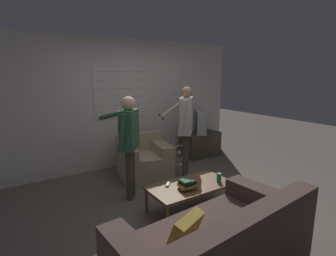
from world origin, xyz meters
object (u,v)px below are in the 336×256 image
object	(u,v)px
person_left_standing	(128,136)
person_right_standing	(186,122)
book_stack	(187,184)
floor_fan	(179,155)
soda_can	(219,178)
armchair_beige	(144,159)
coffee_table	(190,187)
tv	(200,121)
couch_blue	(218,248)
spare_remote	(168,184)

from	to	relation	value
person_left_standing	person_right_standing	size ratio (longest dim) A/B	0.94
book_stack	floor_fan	bearing A→B (deg)	57.65
soda_can	armchair_beige	bearing A→B (deg)	100.09
coffee_table	book_stack	size ratio (longest dim) A/B	5.00
coffee_table	person_right_standing	size ratio (longest dim) A/B	0.70
person_right_standing	book_stack	world-z (taller)	person_right_standing
tv	coffee_table	bearing A→B (deg)	-7.75
couch_blue	floor_fan	size ratio (longest dim) A/B	4.61
floor_fan	soda_can	bearing A→B (deg)	-107.84
floor_fan	book_stack	bearing A→B (deg)	-122.35
coffee_table	spare_remote	size ratio (longest dim) A/B	9.53
soda_can	floor_fan	xyz separation A→B (m)	(0.57, 1.77, -0.24)
book_stack	floor_fan	xyz separation A→B (m)	(1.09, 1.72, -0.24)
couch_blue	tv	distance (m)	3.77
couch_blue	armchair_beige	xyz separation A→B (m)	(0.62, 2.64, 0.01)
coffee_table	floor_fan	xyz separation A→B (m)	(0.97, 1.63, -0.14)
coffee_table	person_left_standing	world-z (taller)	person_left_standing
person_right_standing	tv	bearing A→B (deg)	-9.00
couch_blue	spare_remote	size ratio (longest dim) A/B	16.17
floor_fan	tv	bearing A→B (deg)	17.69
spare_remote	floor_fan	size ratio (longest dim) A/B	0.29
armchair_beige	person_right_standing	world-z (taller)	person_right_standing
coffee_table	book_stack	world-z (taller)	book_stack
soda_can	spare_remote	size ratio (longest dim) A/B	1.04
person_left_standing	spare_remote	distance (m)	0.92
book_stack	person_right_standing	bearing A→B (deg)	54.48
couch_blue	book_stack	xyz separation A→B (m)	(0.40, 1.01, 0.15)
soda_can	couch_blue	bearing A→B (deg)	-134.05
coffee_table	couch_blue	bearing A→B (deg)	-115.62
couch_blue	person_right_standing	distance (m)	2.48
soda_can	book_stack	bearing A→B (deg)	173.85
armchair_beige	spare_remote	world-z (taller)	armchair_beige
coffee_table	soda_can	world-z (taller)	soda_can
armchair_beige	floor_fan	bearing A→B (deg)	-163.35
person_left_standing	spare_remote	size ratio (longest dim) A/B	12.82
couch_blue	spare_remote	xyz separation A→B (m)	(0.26, 1.24, 0.10)
couch_blue	person_right_standing	xyz separation A→B (m)	(1.16, 2.06, 0.75)
couch_blue	armchair_beige	distance (m)	2.71
person_left_standing	floor_fan	size ratio (longest dim) A/B	3.65
soda_can	person_left_standing	bearing A→B (deg)	133.78
spare_remote	floor_fan	xyz separation A→B (m)	(1.23, 1.48, -0.19)
spare_remote	soda_can	bearing A→B (deg)	19.87
person_left_standing	spare_remote	bearing A→B (deg)	-116.66
couch_blue	armchair_beige	bearing A→B (deg)	72.21
spare_remote	armchair_beige	bearing A→B (deg)	119.15
soda_can	floor_fan	distance (m)	1.88
person_left_standing	book_stack	world-z (taller)	person_left_standing
soda_can	spare_remote	bearing A→B (deg)	156.14
coffee_table	floor_fan	world-z (taller)	floor_fan
person_right_standing	spare_remote	distance (m)	1.38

